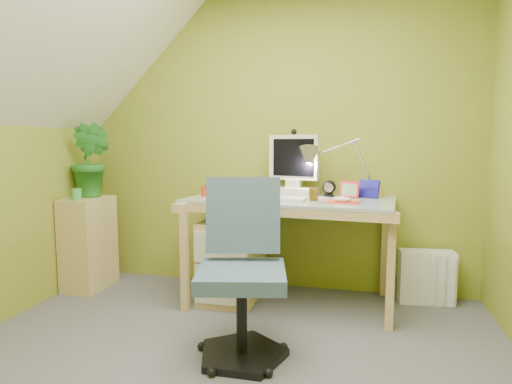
% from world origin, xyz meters
% --- Properties ---
extents(wall_back, '(3.20, 0.01, 2.40)m').
position_xyz_m(wall_back, '(0.00, 1.60, 1.20)').
color(wall_back, olive).
rests_on(wall_back, floor).
extents(slope_ceiling, '(1.10, 3.20, 1.10)m').
position_xyz_m(slope_ceiling, '(-1.00, 0.00, 1.85)').
color(slope_ceiling, white).
rests_on(slope_ceiling, wall_left).
extents(desk, '(1.53, 0.87, 0.79)m').
position_xyz_m(desk, '(0.20, 1.23, 0.39)').
color(desk, tan).
rests_on(desk, floor).
extents(monitor, '(0.45, 0.31, 0.56)m').
position_xyz_m(monitor, '(0.20, 1.41, 1.07)').
color(monitor, silver).
rests_on(monitor, desk).
extents(speaker_left, '(0.12, 0.12, 0.13)m').
position_xyz_m(speaker_left, '(-0.07, 1.39, 0.85)').
color(speaker_left, black).
rests_on(speaker_left, desk).
extents(speaker_right, '(0.11, 0.11, 0.12)m').
position_xyz_m(speaker_right, '(0.47, 1.39, 0.85)').
color(speaker_right, black).
rests_on(speaker_right, desk).
extents(keyboard, '(0.44, 0.19, 0.02)m').
position_xyz_m(keyboard, '(0.12, 1.09, 0.80)').
color(keyboard, silver).
rests_on(keyboard, desk).
extents(mousepad, '(0.26, 0.21, 0.01)m').
position_xyz_m(mousepad, '(0.58, 1.09, 0.79)').
color(mousepad, red).
rests_on(mousepad, desk).
extents(mouse, '(0.13, 0.09, 0.04)m').
position_xyz_m(mouse, '(0.58, 1.09, 0.81)').
color(mouse, silver).
rests_on(mouse, mousepad).
extents(amber_tumbler, '(0.07, 0.07, 0.08)m').
position_xyz_m(amber_tumbler, '(0.38, 1.15, 0.83)').
color(amber_tumbler, brown).
rests_on(amber_tumbler, desk).
extents(candle_cluster, '(0.17, 0.15, 0.11)m').
position_xyz_m(candle_cluster, '(-0.40, 1.24, 0.84)').
color(candle_cluster, red).
rests_on(candle_cluster, desk).
extents(photo_frame_red, '(0.14, 0.05, 0.12)m').
position_xyz_m(photo_frame_red, '(0.62, 1.35, 0.85)').
color(photo_frame_red, red).
rests_on(photo_frame_red, desk).
extents(photo_frame_blue, '(0.14, 0.09, 0.13)m').
position_xyz_m(photo_frame_blue, '(0.76, 1.39, 0.85)').
color(photo_frame_blue, '#181594').
rests_on(photo_frame_blue, desk).
extents(photo_frame_green, '(0.13, 0.07, 0.11)m').
position_xyz_m(photo_frame_green, '(-0.20, 1.37, 0.84)').
color(photo_frame_green, '#C0E29B').
rests_on(photo_frame_green, desk).
extents(desk_lamp, '(0.60, 0.30, 0.62)m').
position_xyz_m(desk_lamp, '(0.65, 1.41, 1.09)').
color(desk_lamp, silver).
rests_on(desk_lamp, desk).
extents(side_ledge, '(0.28, 0.43, 0.75)m').
position_xyz_m(side_ledge, '(-1.45, 1.18, 0.37)').
color(side_ledge, tan).
rests_on(side_ledge, floor).
extents(potted_plant, '(0.37, 0.32, 0.60)m').
position_xyz_m(potted_plant, '(-1.43, 1.23, 1.05)').
color(potted_plant, '#287627').
rests_on(potted_plant, side_ledge).
extents(green_cup, '(0.08, 0.08, 0.09)m').
position_xyz_m(green_cup, '(-1.43, 1.03, 0.79)').
color(green_cup, green).
rests_on(green_cup, side_ledge).
extents(task_chair, '(0.64, 0.64, 0.97)m').
position_xyz_m(task_chair, '(0.08, 0.34, 0.48)').
color(task_chair, '#3F5567').
rests_on(task_chair, floor).
extents(radiator, '(0.40, 0.19, 0.39)m').
position_xyz_m(radiator, '(1.19, 1.46, 0.20)').
color(radiator, silver).
rests_on(radiator, floor).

